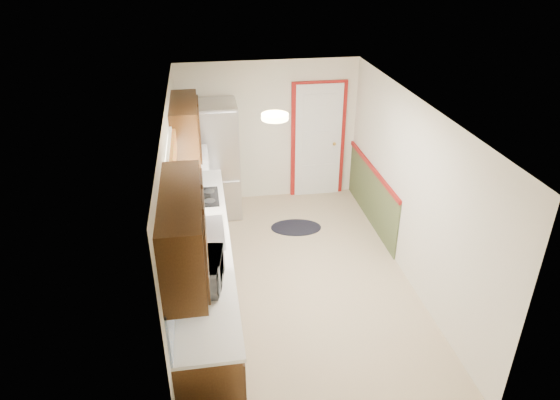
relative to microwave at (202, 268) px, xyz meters
name	(u,v)px	position (x,y,z in m)	size (l,w,h in m)	color
room_shell	(297,200)	(1.20, 1.20, 0.06)	(3.20, 5.20, 2.52)	#C5B08B
kitchen_run	(200,247)	(-0.04, 0.91, -0.33)	(0.63, 4.00, 2.20)	#3B210D
back_wall_trim	(329,152)	(2.19, 3.41, -0.25)	(1.12, 2.30, 2.08)	maroon
ceiling_fixture	(275,117)	(0.90, 1.00, 1.22)	(0.30, 0.30, 0.06)	#FFD88C
microwave	(202,268)	(0.00, 0.00, 0.00)	(0.58, 0.32, 0.39)	white
refrigerator	(214,160)	(0.25, 3.25, -0.20)	(0.78, 0.78, 1.88)	#B7B7BC
rug	(296,227)	(1.46, 2.50, -1.13)	(0.80, 0.52, 0.01)	black
cooktop	(201,197)	(0.01, 1.95, -0.19)	(0.48, 0.58, 0.02)	black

